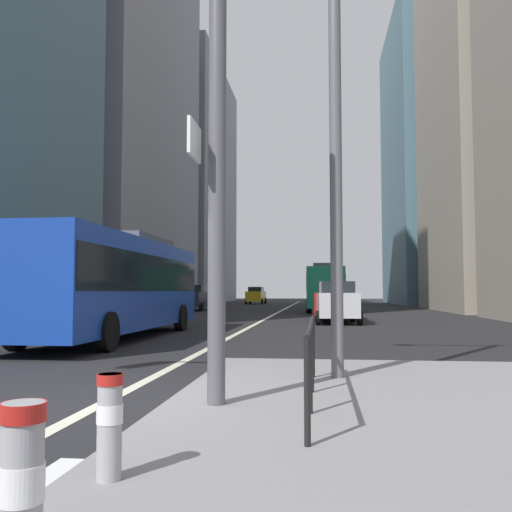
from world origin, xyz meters
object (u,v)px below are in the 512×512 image
Objects in this scene: city_bus_red_receding at (327,286)px; car_oncoming_mid at (195,297)px; car_receding_near at (336,302)px; city_bus_blue_oncoming at (116,281)px; car_receding_far at (334,301)px; traffic_signal_gantry at (81,92)px; street_lamp_post at (335,62)px; bollard_left at (110,420)px; car_oncoming_far at (256,295)px; bollard_front at (21,497)px; city_bus_red_distant at (323,288)px.

city_bus_red_receding reaches higher than car_oncoming_mid.
city_bus_blue_oncoming is at bearing -128.13° from car_receding_near.
city_bus_red_receding reaches higher than car_receding_far.
street_lamp_post reaches higher than traffic_signal_gantry.
bollard_left is at bearing -95.12° from car_receding_far.
city_bus_blue_oncoming is at bearing 108.27° from traffic_signal_gantry.
bollard_left is at bearing -93.15° from city_bus_red_receding.
traffic_signal_gantry is (4.24, -56.38, 3.09)m from car_oncoming_far.
city_bus_blue_oncoming is 2.74× the size of car_receding_near.
traffic_signal_gantry is (-3.80, -19.51, 3.09)m from car_receding_near.
traffic_signal_gantry reaches higher than bollard_front.
car_oncoming_far is (-8.04, 36.87, 0.00)m from car_receding_near.
city_bus_blue_oncoming is 25.22m from city_bus_red_receding.
bollard_left is at bearing -69.34° from city_bus_blue_oncoming.
bollard_left is at bearing -109.79° from street_lamp_post.
car_oncoming_far reaches higher than bollard_left.
car_receding_far is at bearing 80.45° from traffic_signal_gantry.
car_oncoming_mid is 21.20m from car_oncoming_far.
car_receding_far is (0.19, -12.30, -0.85)m from city_bus_red_receding.
car_receding_near is 5.44× the size of bollard_left.
city_bus_blue_oncoming is 12.71× the size of bollard_front.
car_oncoming_mid is at bearing 100.46° from traffic_signal_gantry.
city_bus_red_distant is 59.36m from bollard_front.
street_lamp_post is 10.49× the size of bollard_left.
city_bus_red_distant is at bearing 88.13° from bollard_left.
city_bus_blue_oncoming reaches higher than car_oncoming_far.
bollard_front is (-1.78, -38.98, -1.19)m from city_bus_red_receding.
street_lamp_post is (6.73, -8.04, 3.45)m from city_bus_blue_oncoming.
car_oncoming_mid is 0.78× the size of traffic_signal_gantry.
bollard_front is (-1.54, -6.70, -4.64)m from street_lamp_post.
city_bus_red_distant reaches higher than car_oncoming_mid.
traffic_signal_gantry is at bearing -93.54° from city_bus_red_distant.
city_bus_red_receding is 1.81× the size of traffic_signal_gantry.
city_bus_red_receding is 14.24× the size of bollard_left.
traffic_signal_gantry is at bearing 111.97° from bollard_front.
bollard_front is (5.19, -14.73, -1.19)m from city_bus_blue_oncoming.
car_receding_far is (7.16, 11.94, -0.85)m from city_bus_blue_oncoming.
car_oncoming_mid is 6.12× the size of bollard_left.
car_receding_near and car_receding_far have the same top height.
car_oncoming_far is 5.54× the size of bollard_left.
car_oncoming_far is at bearing 109.69° from city_bus_red_receding.
car_receding_near is 0.98× the size of car_oncoming_far.
car_receding_far is at bearing -76.81° from car_oncoming_far.
car_receding_near is 4.65× the size of bollard_front.
car_oncoming_mid is (-10.08, 0.73, -0.84)m from city_bus_red_receding.
car_oncoming_far is (-7.99, 34.11, -0.00)m from car_receding_far.
traffic_signal_gantry reaches higher than car_oncoming_far.
car_receding_far is at bearing -89.12° from city_bus_red_receding.
bollard_left is at bearing -84.44° from car_oncoming_far.
city_bus_red_distant is at bearing -10.82° from car_oncoming_far.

